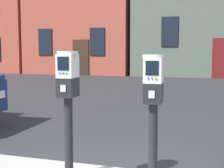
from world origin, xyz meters
TOP-DOWN VIEW (x-y plane):
  - parking_meter_near_kerb at (-0.41, -0.22)m, footprint 0.23×0.26m
  - parking_meter_twin_adjacent at (0.49, -0.22)m, footprint 0.23×0.26m

SIDE VIEW (x-z plane):
  - parking_meter_twin_adjacent at x=0.49m, z-range 0.38..1.68m
  - parking_meter_near_kerb at x=-0.41m, z-range 0.39..1.72m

